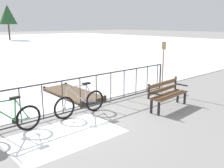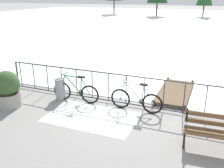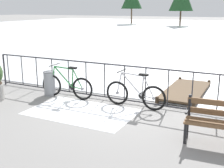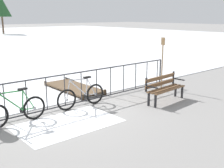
{
  "view_description": "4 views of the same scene",
  "coord_description": "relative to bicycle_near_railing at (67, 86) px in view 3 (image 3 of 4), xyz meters",
  "views": [
    {
      "loc": [
        -3.49,
        -6.12,
        2.63
      ],
      "look_at": [
        1.2,
        -0.79,
        0.91
      ],
      "focal_mm": 40.08,
      "sensor_mm": 36.0,
      "label": 1
    },
    {
      "loc": [
        2.54,
        -7.38,
        3.52
      ],
      "look_at": [
        -0.4,
        -0.24,
        0.78
      ],
      "focal_mm": 40.9,
      "sensor_mm": 36.0,
      "label": 2
    },
    {
      "loc": [
        3.21,
        -7.24,
        2.59
      ],
      "look_at": [
        -0.32,
        -0.13,
        0.53
      ],
      "focal_mm": 47.43,
      "sensor_mm": 36.0,
      "label": 3
    },
    {
      "loc": [
        -4.36,
        -7.31,
        2.81
      ],
      "look_at": [
        1.48,
        -0.5,
        0.62
      ],
      "focal_mm": 45.44,
      "sensor_mm": 36.0,
      "label": 4
    }
  ],
  "objects": [
    {
      "name": "snow_patch",
      "position": [
        1.03,
        -0.86,
        -0.36
      ],
      "size": [
        2.7,
        1.68,
        0.01
      ],
      "primitive_type": "cube",
      "color": "white",
      "rests_on": "ground"
    },
    {
      "name": "bicycle_second",
      "position": [
        2.12,
        0.08,
        0.0
      ],
      "size": [
        1.71,
        0.52,
        0.97
      ],
      "color": "black",
      "rests_on": "ground"
    },
    {
      "name": "wooden_dock",
      "position": [
        3.04,
        1.95,
        -0.25
      ],
      "size": [
        1.1,
        2.71,
        0.2
      ],
      "color": "brown",
      "rests_on": "ground"
    },
    {
      "name": "trash_bin",
      "position": [
        -0.62,
        -0.01,
        0.0
      ],
      "size": [
        0.35,
        0.35,
        0.73
      ],
      "color": "gray",
      "rests_on": "ground"
    },
    {
      "name": "bicycle_near_railing",
      "position": [
        0.0,
        0.0,
        0.0
      ],
      "size": [
        1.71,
        0.52,
        0.97
      ],
      "color": "black",
      "rests_on": "ground"
    },
    {
      "name": "ground_plane",
      "position": [
        1.69,
        0.34,
        -0.37
      ],
      "size": [
        160.0,
        160.0,
        0.0
      ],
      "primitive_type": "plane",
      "color": "gray"
    },
    {
      "name": "railing_fence",
      "position": [
        1.69,
        0.34,
        0.19
      ],
      "size": [
        9.06,
        0.06,
        1.07
      ],
      "color": "#2D2D33",
      "rests_on": "ground"
    }
  ]
}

